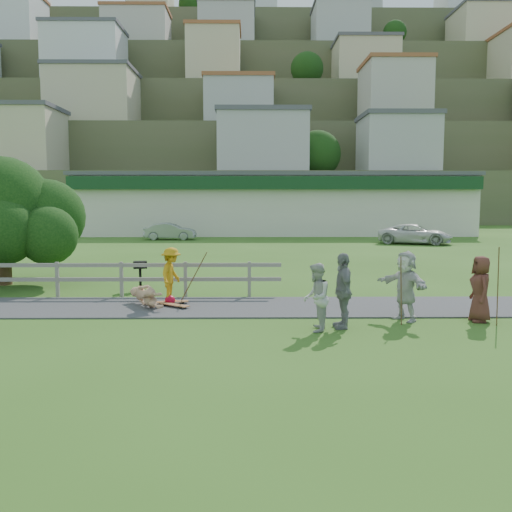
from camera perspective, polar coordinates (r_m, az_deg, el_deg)
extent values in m
plane|color=#335D1A|center=(14.85, -8.46, -6.25)|extent=(260.00, 260.00, 0.00)
cube|color=#39393B|center=(16.30, -7.75, -5.08)|extent=(34.00, 3.00, 0.04)
cube|color=#69665D|center=(18.85, -19.25, -2.23)|extent=(0.10, 0.10, 1.10)
cube|color=#69665D|center=(18.31, -13.30, -2.29)|extent=(0.10, 0.10, 1.10)
cube|color=#69665D|center=(17.98, -7.06, -2.33)|extent=(0.10, 0.10, 1.10)
cube|color=#69665D|center=(17.86, -0.67, -2.33)|extent=(0.10, 0.10, 1.10)
cube|color=#69665D|center=(18.96, -20.73, -0.87)|extent=(15.00, 0.08, 0.12)
cube|color=#69665D|center=(19.01, -20.68, -2.21)|extent=(15.00, 0.08, 0.12)
cube|color=silver|center=(49.42, 1.67, 5.09)|extent=(32.00, 10.00, 4.80)
cube|color=#163D1E|center=(44.24, 1.95, 7.33)|extent=(32.00, 0.60, 1.00)
cube|color=#515156|center=(49.45, 1.68, 8.05)|extent=(32.50, 10.50, 0.30)
cube|color=#4D5934|center=(69.41, -2.32, 5.83)|extent=(220.00, 14.00, 6.00)
cube|color=beige|center=(69.70, -2.34, 11.18)|extent=(10.00, 9.00, 7.00)
cube|color=#515156|center=(70.14, -2.36, 14.23)|extent=(10.40, 9.40, 0.50)
cube|color=#4D5934|center=(82.47, -2.07, 8.27)|extent=(220.00, 14.00, 13.00)
cube|color=beige|center=(83.48, -2.09, 15.15)|extent=(10.00, 9.00, 7.00)
cube|color=#515156|center=(84.17, -2.10, 17.67)|extent=(10.40, 9.40, 0.50)
cube|color=#4D5934|center=(95.69, -1.88, 10.35)|extent=(220.00, 14.00, 21.00)
cube|color=beige|center=(97.77, -1.91, 18.56)|extent=(10.00, 9.00, 7.00)
cube|color=#515156|center=(98.66, -1.92, 20.68)|extent=(10.40, 9.40, 0.50)
cube|color=#4D5934|center=(109.05, -1.74, 12.18)|extent=(220.00, 14.00, 30.00)
cube|color=beige|center=(112.58, -1.77, 21.58)|extent=(10.00, 9.00, 7.00)
cube|color=#515156|center=(113.65, -1.78, 23.40)|extent=(10.40, 9.40, 0.50)
cube|color=#4D5934|center=(123.55, -1.62, 13.78)|extent=(220.00, 14.00, 40.00)
cube|color=beige|center=(128.89, -1.65, 24.18)|extent=(10.00, 9.00, 7.00)
imported|color=#C58A12|center=(16.59, -8.46, -2.20)|extent=(0.80, 1.12, 1.58)
imported|color=tan|center=(16.38, -10.86, -3.96)|extent=(1.80, 1.30, 0.67)
imported|color=#BAB9B5|center=(13.31, 6.04, -4.14)|extent=(0.73, 0.87, 1.60)
imported|color=gray|center=(13.69, 8.68, -3.45)|extent=(0.49, 1.08, 1.81)
imported|color=#592C23|center=(15.31, 21.54, -3.08)|extent=(0.57, 0.84, 1.66)
imported|color=beige|center=(14.84, 14.72, -2.90)|extent=(1.26, 1.69, 1.78)
imported|color=gray|center=(42.06, -8.58, 2.45)|extent=(3.77, 1.42, 1.23)
imported|color=silver|center=(39.28, 15.61, 2.13)|extent=(5.22, 3.64, 1.32)
sphere|color=#B70823|center=(16.66, -8.60, -4.39)|extent=(0.30, 0.30, 0.30)
cylinder|color=brown|center=(16.90, -6.27, -1.82)|extent=(0.03, 0.03, 1.70)
cylinder|color=brown|center=(14.32, 14.31, -3.41)|extent=(0.03, 0.03, 1.68)
cylinder|color=brown|center=(14.98, 23.03, -2.82)|extent=(0.03, 0.03, 1.92)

